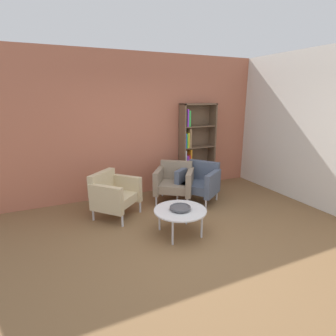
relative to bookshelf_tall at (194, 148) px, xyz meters
name	(u,v)px	position (x,y,z in m)	size (l,w,h in m)	color
ground_plane	(192,247)	(-1.29, -2.25, -0.93)	(8.32, 8.32, 0.00)	brown
brick_back_panel	(135,126)	(-1.29, 0.21, 0.52)	(6.40, 0.12, 2.90)	#B2664C
plaster_right_partition	(310,129)	(1.57, -1.65, 0.52)	(0.12, 5.20, 2.90)	silver
bookshelf_tall	(194,148)	(0.00, 0.00, 0.00)	(0.80, 0.30, 1.90)	brown
coffee_table_low	(180,211)	(-1.27, -1.83, -0.56)	(0.80, 0.80, 0.40)	silver
decorative_bowl	(180,208)	(-1.27, -1.83, -0.50)	(0.32, 0.32, 0.05)	#4C4C51
armchair_near_window	(175,181)	(-0.76, -0.59, -0.52)	(0.95, 0.93, 0.78)	gray
armchair_by_bookshelf	(113,194)	(-2.03, -0.77, -0.52)	(0.95, 0.95, 0.78)	#C6B289
armchair_corner_red	(199,181)	(-0.32, -0.79, -0.52)	(0.93, 0.95, 0.78)	#4C566B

